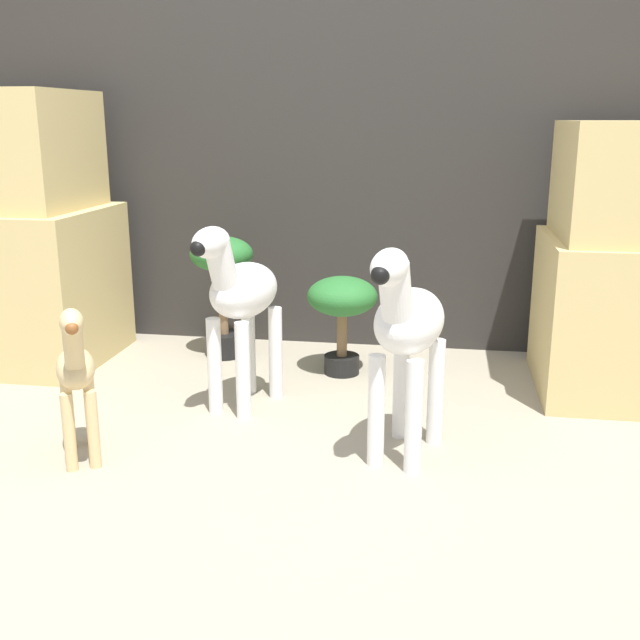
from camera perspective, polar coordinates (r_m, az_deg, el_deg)
The scene contains 8 objects.
ground_plane at distance 2.36m, azimuth -5.28°, elevation -12.41°, with size 14.00×14.00×0.00m, color #9E937F.
wall_back at distance 3.64m, azimuth 0.69°, elevation 15.26°, with size 6.40×0.08×2.20m.
rock_pillar_left at distance 3.68m, azimuth -22.59°, elevation 5.68°, with size 0.85×0.70×1.21m.
zebra_right at distance 2.39m, azimuth 6.59°, elevation -0.73°, with size 0.29×0.50×0.73m.
zebra_left at distance 2.83m, azimuth -6.13°, elevation 1.73°, with size 0.30×0.50×0.73m.
giraffe_figurine at distance 2.52m, azimuth -18.10°, elevation -3.86°, with size 0.26×0.37×0.55m.
potted_palm_front at distance 3.23m, azimuth 1.70°, elevation 1.18°, with size 0.30×0.30×0.43m.
potted_palm_back at distance 3.49m, azimuth -7.47°, elevation 3.55°, with size 0.29×0.29×0.57m.
Camera 1 is at (0.55, -2.03, 1.09)m, focal length 42.00 mm.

